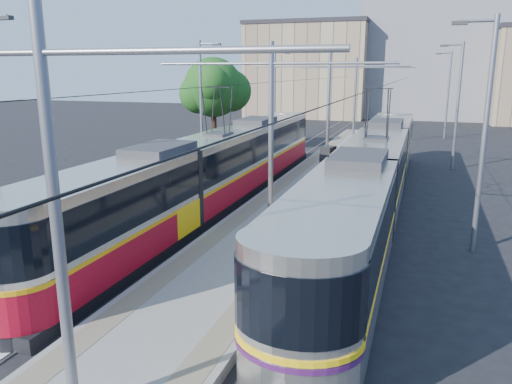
% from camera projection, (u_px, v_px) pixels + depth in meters
% --- Properties ---
extents(ground, '(160.00, 160.00, 0.00)m').
position_uv_depth(ground, '(179.00, 323.00, 12.66)').
color(ground, black).
rests_on(ground, ground).
extents(platform, '(4.00, 50.00, 0.30)m').
position_uv_depth(platform, '(316.00, 181.00, 28.29)').
color(platform, gray).
rests_on(platform, ground).
extents(tactile_strip_left, '(0.70, 50.00, 0.01)m').
position_uv_depth(tactile_strip_left, '(292.00, 177.00, 28.70)').
color(tactile_strip_left, gray).
rests_on(tactile_strip_left, platform).
extents(tactile_strip_right, '(0.70, 50.00, 0.01)m').
position_uv_depth(tactile_strip_right, '(342.00, 180.00, 27.80)').
color(tactile_strip_right, gray).
rests_on(tactile_strip_right, platform).
extents(rails, '(8.71, 70.00, 0.03)m').
position_uv_depth(rails, '(316.00, 183.00, 28.32)').
color(rails, gray).
rests_on(rails, ground).
extents(tram_left, '(2.43, 27.93, 5.50)m').
position_uv_depth(tram_left, '(219.00, 168.00, 23.81)').
color(tram_left, black).
rests_on(tram_left, ground).
extents(tram_right, '(2.43, 30.16, 5.50)m').
position_uv_depth(tram_right, '(374.00, 172.00, 22.21)').
color(tram_right, black).
rests_on(tram_right, ground).
extents(catenary, '(9.20, 70.00, 7.00)m').
position_uv_depth(catenary, '(307.00, 106.00, 24.63)').
color(catenary, gray).
rests_on(catenary, platform).
extents(street_lamps, '(15.18, 38.22, 8.00)m').
position_uv_depth(street_lamps, '(331.00, 105.00, 31.02)').
color(street_lamps, gray).
rests_on(street_lamps, ground).
extents(shelter, '(0.77, 1.05, 2.10)m').
position_uv_depth(shelter, '(328.00, 165.00, 26.18)').
color(shelter, black).
rests_on(shelter, platform).
extents(tree, '(5.00, 4.62, 7.27)m').
position_uv_depth(tree, '(218.00, 88.00, 38.29)').
color(tree, '#382314').
rests_on(tree, ground).
extents(building_left, '(16.32, 12.24, 12.66)m').
position_uv_depth(building_left, '(310.00, 70.00, 69.52)').
color(building_left, tan).
rests_on(building_left, ground).
extents(building_centre, '(18.36, 14.28, 16.45)m').
position_uv_depth(building_centre, '(432.00, 56.00, 67.83)').
color(building_centre, gray).
rests_on(building_centre, ground).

